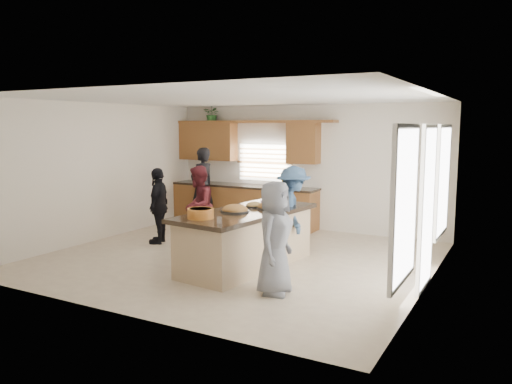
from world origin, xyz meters
The scene contains 18 objects.
floor centered at (0.00, 0.00, 0.00)m, with size 6.50×6.50×0.00m, color beige.
room_shell centered at (0.00, 0.00, 1.90)m, with size 6.52×6.02×2.81m.
back_cabinetry centered at (-1.47, 2.73, 0.91)m, with size 4.08×0.66×2.46m.
right_wall_glazing centered at (3.22, -0.13, 1.34)m, with size 0.06×4.00×2.25m.
island centered at (0.43, -0.41, 0.45)m, with size 1.47×2.82×0.95m.
platter_front centered at (0.32, -0.60, 0.98)m, with size 0.47×0.47×0.19m.
platter_mid centered at (0.66, -0.05, 0.98)m, with size 0.42×0.42×0.17m.
platter_back centered at (0.36, -0.02, 0.98)m, with size 0.31×0.31×0.12m.
salad_bowl centered at (0.17, -1.34, 1.03)m, with size 0.40×0.40×0.15m.
clear_cup centered at (0.64, -1.55, 1.00)m, with size 0.07×0.07×0.10m, color white.
plate_stack centered at (0.37, 0.43, 0.98)m, with size 0.22×0.22×0.06m, color #D19BE2.
flower_vase centered at (0.60, 0.73, 1.17)m, with size 0.14×0.14×0.42m.
potted_plant centered at (-2.36, 2.82, 2.63)m, with size 0.41×0.35×0.45m, color #2B692A.
woman_left_back centered at (-2.22, 2.15, 0.92)m, with size 0.67×0.44×1.84m, color black.
woman_left_mid centered at (-1.15, 0.47, 0.78)m, with size 0.76×0.59×1.57m, color maroon.
woman_left_front centered at (-1.96, 0.25, 0.76)m, with size 0.89×0.37×1.51m, color black.
woman_right_back centered at (0.83, 0.58, 0.82)m, with size 1.06×0.61×1.64m, color #314C6B.
woman_right_front centered at (1.43, -1.37, 0.79)m, with size 0.78×0.50×1.59m, color slate.
Camera 1 is at (4.44, -7.44, 2.33)m, focal length 35.00 mm.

